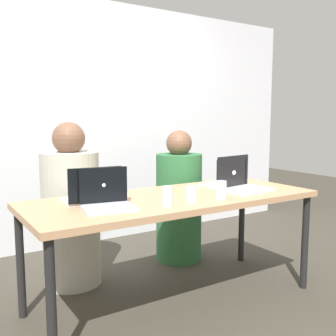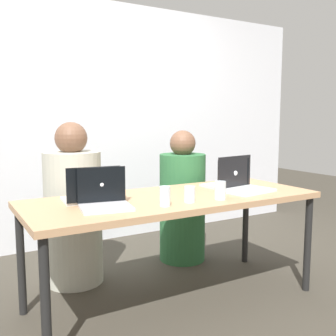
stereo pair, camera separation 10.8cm
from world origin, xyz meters
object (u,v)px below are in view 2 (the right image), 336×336
at_px(laptop_back_right, 227,181).
at_px(water_glass_center, 190,195).
at_px(water_glass_left, 165,198).
at_px(laptop_back_left, 91,194).
at_px(laptop_front_left, 104,199).
at_px(person_on_right, 182,203).
at_px(person_on_left, 73,212).
at_px(water_glass_right, 220,192).
at_px(laptop_front_right, 243,184).

distance_m(laptop_back_right, water_glass_center, 0.60).
bearing_deg(water_glass_left, laptop_back_left, 135.20).
bearing_deg(water_glass_left, laptop_front_left, 156.24).
bearing_deg(laptop_back_right, water_glass_left, 21.99).
bearing_deg(laptop_back_right, water_glass_center, 27.51).
height_order(person_on_right, water_glass_left, person_on_right).
relative_size(person_on_left, person_on_right, 1.07).
bearing_deg(water_glass_left, person_on_right, 52.51).
bearing_deg(water_glass_right, laptop_front_left, 168.24).
bearing_deg(person_on_left, laptop_front_left, 92.86).
bearing_deg(water_glass_right, laptop_back_left, 155.08).
relative_size(laptop_back_right, water_glass_right, 2.54).
bearing_deg(water_glass_center, laptop_front_left, 166.38).
xyz_separation_m(laptop_back_right, laptop_front_left, (-1.03, -0.18, 0.00)).
bearing_deg(water_glass_left, water_glass_right, -1.24).
relative_size(water_glass_center, water_glass_right, 0.86).
distance_m(person_on_left, water_glass_left, 0.96).
xyz_separation_m(person_on_left, laptop_front_right, (1.01, -0.74, 0.24)).
bearing_deg(water_glass_right, laptop_back_right, 46.29).
height_order(laptop_front_right, water_glass_right, laptop_front_right).
height_order(water_glass_center, water_glass_right, water_glass_right).
distance_m(laptop_front_left, water_glass_left, 0.35).
height_order(laptop_back_right, laptop_front_left, laptop_front_left).
xyz_separation_m(person_on_left, water_glass_right, (0.69, -0.90, 0.24)).
distance_m(laptop_back_left, laptop_front_left, 0.19).
bearing_deg(laptop_back_left, person_on_right, -145.82).
bearing_deg(water_glass_center, laptop_back_left, 148.89).
bearing_deg(water_glass_right, laptop_front_right, 25.74).
relative_size(person_on_left, water_glass_center, 12.16).
relative_size(laptop_back_right, laptop_front_left, 0.92).
relative_size(person_on_left, laptop_front_left, 3.79).
distance_m(person_on_left, laptop_front_left, 0.78).
xyz_separation_m(person_on_right, laptop_front_left, (-1.00, -0.75, 0.27)).
bearing_deg(person_on_left, laptop_back_left, 90.61).
relative_size(laptop_back_left, laptop_front_left, 1.09).
height_order(laptop_back_left, water_glass_left, laptop_back_left).
relative_size(laptop_back_right, laptop_back_left, 0.85).
bearing_deg(water_glass_right, water_glass_center, 172.70).
bearing_deg(laptop_front_left, person_on_right, 46.53).
height_order(laptop_front_right, laptop_back_left, laptop_front_right).
xyz_separation_m(laptop_front_left, water_glass_left, (0.32, -0.14, 0.00)).
distance_m(person_on_left, water_glass_right, 1.15).
height_order(laptop_back_left, laptop_front_left, laptop_front_left).
height_order(person_on_right, water_glass_center, person_on_right).
bearing_deg(laptop_front_left, person_on_left, 97.30).
bearing_deg(laptop_back_left, laptop_front_right, 175.60).
bearing_deg(person_on_right, laptop_front_left, 53.17).
distance_m(water_glass_right, water_glass_left, 0.40).
distance_m(person_on_right, water_glass_center, 1.03).
relative_size(laptop_front_right, laptop_back_right, 1.27).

